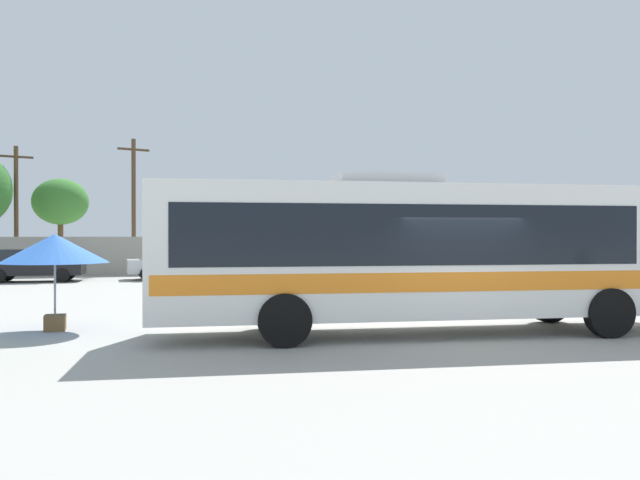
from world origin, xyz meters
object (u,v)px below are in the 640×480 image
Objects in this scene: coach_bus_white_orange at (419,249)px; roadside_tree_midleft at (60,202)px; parked_car_second_black at (33,264)px; parked_car_third_silver at (174,263)px; utility_pole_near at (16,207)px; vendor_umbrella_secondary_blue at (55,250)px; parked_car_rightmost_maroon at (282,262)px; utility_pole_far at (134,203)px.

coach_bus_white_orange is 2.17× the size of roadside_tree_midleft.
parked_car_third_silver reaches higher than parked_car_second_black.
utility_pole_near reaches higher than parked_car_third_silver.
parked_car_second_black is at bearing -92.77° from roadside_tree_midleft.
roadside_tree_midleft reaches higher than parked_car_third_silver.
utility_pole_near reaches higher than roadside_tree_midleft.
vendor_umbrella_secondary_blue is 0.52× the size of parked_car_third_silver.
utility_pole_near is at bearing 150.15° from parked_car_rightmost_maroon.
vendor_umbrella_secondary_blue is 24.75m from utility_pole_near.
utility_pole_far is (-7.16, 6.20, 3.21)m from parked_car_rightmost_maroon.
utility_pole_near is 1.30× the size of roadside_tree_midleft.
vendor_umbrella_secondary_blue is (-7.64, 2.75, -0.02)m from coach_bus_white_orange.
vendor_umbrella_secondary_blue is 17.15m from parked_car_second_black.
coach_bus_white_orange is 8.12m from vendor_umbrella_secondary_blue.
utility_pole_near reaches higher than coach_bus_white_orange.
utility_pole_near is 2.66m from roadside_tree_midleft.
coach_bus_white_orange is 19.39m from parked_car_rightmost_maroon.
parked_car_third_silver is at bearing -0.87° from parked_car_second_black.
utility_pole_far reaches higher than vendor_umbrella_secondary_blue.
vendor_umbrella_secondary_blue is at bearing -102.79° from parked_car_third_silver.
parked_car_rightmost_maroon is 0.79× the size of roadside_tree_midleft.
parked_car_second_black is at bearing -76.48° from utility_pole_near.
utility_pole_far is at bearing 102.42° from coach_bus_white_orange.
parked_car_rightmost_maroon is 0.60× the size of utility_pole_near.
coach_bus_white_orange is 5.07× the size of vendor_umbrella_secondary_blue.
coach_bus_white_orange is at bearing -19.77° from vendor_umbrella_secondary_blue.
parked_car_second_black is at bearing -128.07° from utility_pole_far.
parked_car_third_silver is 0.64× the size of utility_pole_near.
parked_car_second_black is 1.03× the size of parked_car_rightmost_maroon.
utility_pole_far is at bearing 139.10° from parked_car_rightmost_maroon.
vendor_umbrella_secondary_blue reaches higher than parked_car_rightmost_maroon.
parked_car_second_black is 0.98× the size of parked_car_third_silver.
parked_car_third_silver is at bearing -42.53° from utility_pole_near.
parked_car_third_silver is 1.05× the size of parked_car_rightmost_maroon.
roadside_tree_midleft is (-4.14, 2.99, 0.13)m from utility_pole_far.
roadside_tree_midleft is at bearing 144.11° from utility_pole_far.
parked_car_second_black is at bearing 117.36° from coach_bus_white_orange.
parked_car_second_black is 0.62× the size of utility_pole_near.
vendor_umbrella_secondary_blue is 18.96m from parked_car_rightmost_maroon.
roadside_tree_midleft reaches higher than coach_bus_white_orange.
utility_pole_far is 1.38× the size of roadside_tree_midleft.
vendor_umbrella_secondary_blue is 0.31× the size of utility_pole_far.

